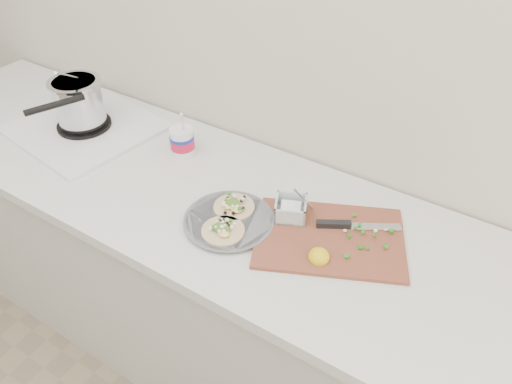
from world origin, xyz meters
The scene contains 5 objects.
counter centered at (0.00, 1.43, 0.45)m, with size 2.44×0.66×0.90m.
stove centered at (-0.50, 1.47, 0.98)m, with size 0.54×0.51×0.23m.
taco_plate centered at (0.24, 1.34, 0.92)m, with size 0.26×0.26×0.04m.
tub centered at (-0.09, 1.54, 0.96)m, with size 0.08×0.08×0.19m.
cutboard centered at (0.51, 1.44, 0.92)m, with size 0.49×0.43×0.07m.
Camera 1 is at (0.88, 0.48, 1.88)m, focal length 35.00 mm.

